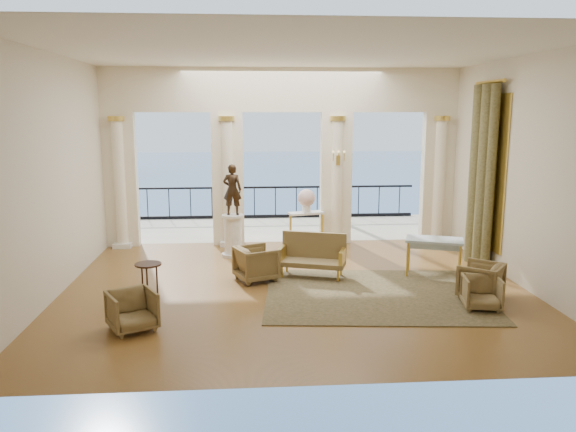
{
  "coord_description": "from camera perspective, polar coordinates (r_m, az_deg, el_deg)",
  "views": [
    {
      "loc": [
        -0.91,
        -10.56,
        3.45
      ],
      "look_at": [
        -0.09,
        0.6,
        1.34
      ],
      "focal_mm": 35.0,
      "sensor_mm": 36.0,
      "label": 1
    }
  ],
  "objects": [
    {
      "name": "arcade",
      "position": [
        14.44,
        -0.59,
        7.25
      ],
      "size": [
        9.0,
        0.56,
        4.5
      ],
      "color": "#FBEFCA",
      "rests_on": "ground"
    },
    {
      "name": "console_table",
      "position": [
        14.45,
        1.87,
        -0.18
      ],
      "size": [
        0.98,
        0.6,
        0.87
      ],
      "rotation": [
        0.0,
        0.0,
        0.29
      ],
      "color": "silver",
      "rests_on": "ground"
    },
    {
      "name": "headland",
      "position": [
        85.9,
        -24.09,
        5.46
      ],
      "size": [
        22.0,
        18.0,
        6.0
      ],
      "primitive_type": "cube",
      "color": "black",
      "rests_on": "sea"
    },
    {
      "name": "window_frame",
      "position": [
        13.28,
        19.78,
        4.23
      ],
      "size": [
        0.04,
        1.6,
        3.4
      ],
      "primitive_type": "cube",
      "color": "gold",
      "rests_on": "room_walls"
    },
    {
      "name": "balustrade",
      "position": [
        18.24,
        -1.28,
        1.1
      ],
      "size": [
        9.0,
        0.06,
        1.03
      ],
      "color": "black",
      "rests_on": "terrace"
    },
    {
      "name": "floor",
      "position": [
        11.15,
        0.69,
        -7.33
      ],
      "size": [
        9.0,
        9.0,
        0.0
      ],
      "primitive_type": "plane",
      "color": "#4A3014",
      "rests_on": "ground"
    },
    {
      "name": "armchair_c",
      "position": [
        11.06,
        18.99,
        -6.06
      ],
      "size": [
        0.98,
        0.99,
        0.74
      ],
      "primitive_type": "imported",
      "rotation": [
        0.0,
        0.0,
        -2.25
      ],
      "color": "#483D20",
      "rests_on": "ground"
    },
    {
      "name": "pedestal",
      "position": [
        13.46,
        -5.6,
        -2.07
      ],
      "size": [
        0.55,
        0.55,
        1.01
      ],
      "color": "silver",
      "rests_on": "ground"
    },
    {
      "name": "curtain",
      "position": [
        13.21,
        19.02,
        3.9
      ],
      "size": [
        0.33,
        1.4,
        4.09
      ],
      "color": "#484122",
      "rests_on": "ground"
    },
    {
      "name": "palm_tree",
      "position": [
        17.42,
        5.56,
        12.76
      ],
      "size": [
        2.0,
        2.0,
        4.5
      ],
      "color": "#4C3823",
      "rests_on": "terrace"
    },
    {
      "name": "urn",
      "position": [
        14.37,
        1.88,
        1.73
      ],
      "size": [
        0.45,
        0.45,
        0.59
      ],
      "color": "white",
      "rests_on": "console_table"
    },
    {
      "name": "armchair_b",
      "position": [
        10.51,
        19.09,
        -7.22
      ],
      "size": [
        0.72,
        0.69,
        0.64
      ],
      "primitive_type": "imported",
      "rotation": [
        0.0,
        0.0,
        -0.18
      ],
      "color": "#483D20",
      "rests_on": "ground"
    },
    {
      "name": "rug",
      "position": [
        10.88,
        8.9,
        -7.86
      ],
      "size": [
        4.41,
        3.58,
        0.02
      ],
      "primitive_type": "cube",
      "rotation": [
        0.0,
        0.0,
        -0.09
      ],
      "color": "#2E321B",
      "rests_on": "ground"
    },
    {
      "name": "room_walls",
      "position": [
        9.51,
        1.31,
        7.25
      ],
      "size": [
        9.0,
        9.0,
        9.0
      ],
      "color": "beige",
      "rests_on": "ground"
    },
    {
      "name": "statue",
      "position": [
        13.26,
        -5.69,
        2.68
      ],
      "size": [
        0.48,
        0.36,
        1.2
      ],
      "primitive_type": "imported",
      "rotation": [
        0.0,
        0.0,
        2.98
      ],
      "color": "black",
      "rests_on": "pedestal"
    },
    {
      "name": "settee",
      "position": [
        11.84,
        2.52,
        -3.99
      ],
      "size": [
        1.49,
        0.97,
        0.91
      ],
      "rotation": [
        0.0,
        0.0,
        -0.31
      ],
      "color": "#483D20",
      "rests_on": "ground"
    },
    {
      "name": "wall_sconce",
      "position": [
        14.31,
        5.13,
        5.76
      ],
      "size": [
        0.3,
        0.11,
        0.33
      ],
      "color": "gold",
      "rests_on": "arcade"
    },
    {
      "name": "sea",
      "position": [
        71.2,
        -3.43,
        3.05
      ],
      "size": [
        160.0,
        160.0,
        0.0
      ],
      "primitive_type": "plane",
      "color": "#2F5D9B",
      "rests_on": "ground"
    },
    {
      "name": "side_table",
      "position": [
        10.35,
        -14.0,
        -5.28
      ],
      "size": [
        0.47,
        0.47,
        0.77
      ],
      "color": "black",
      "rests_on": "ground"
    },
    {
      "name": "terrace",
      "position": [
        16.76,
        -1.0,
        -1.36
      ],
      "size": [
        10.0,
        3.6,
        0.1
      ],
      "primitive_type": "cube",
      "color": "#A39B89",
      "rests_on": "ground"
    },
    {
      "name": "armchair_d",
      "position": [
        11.56,
        -3.23,
        -4.67
      ],
      "size": [
        0.95,
        0.98,
        0.78
      ],
      "primitive_type": "imported",
      "rotation": [
        0.0,
        0.0,
        1.97
      ],
      "color": "#483D20",
      "rests_on": "ground"
    },
    {
      "name": "game_table",
      "position": [
        12.18,
        14.65,
        -2.63
      ],
      "size": [
        1.31,
        0.99,
        0.8
      ],
      "rotation": [
        0.0,
        0.0,
        -0.35
      ],
      "color": "#96B1C1",
      "rests_on": "ground"
    },
    {
      "name": "armchair_a",
      "position": [
        9.34,
        -15.56,
        -9.05
      ],
      "size": [
        0.91,
        0.9,
        0.71
      ],
      "primitive_type": "imported",
      "rotation": [
        0.0,
        0.0,
        0.5
      ],
      "color": "#483D20",
      "rests_on": "ground"
    }
  ]
}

